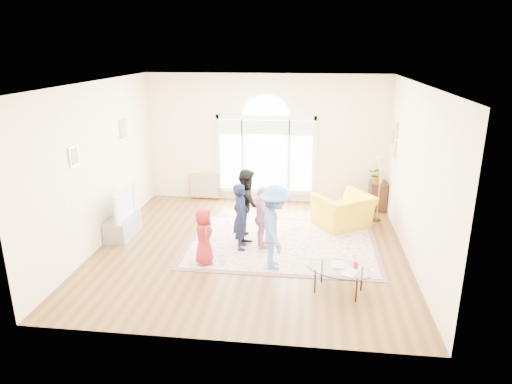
# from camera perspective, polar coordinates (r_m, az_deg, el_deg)

# --- Properties ---
(ground) EXTENTS (6.00, 6.00, 0.00)m
(ground) POSITION_cam_1_polar(r_m,az_deg,el_deg) (9.12, -0.68, -7.02)
(ground) COLOR #543418
(ground) RESTS_ON ground
(room_shell) EXTENTS (6.00, 6.00, 6.00)m
(room_shell) POSITION_cam_1_polar(r_m,az_deg,el_deg) (11.31, 1.22, 6.30)
(room_shell) COLOR #FFF3C5
(room_shell) RESTS_ON ground
(area_rug) EXTENTS (3.60, 2.60, 0.02)m
(area_rug) POSITION_cam_1_polar(r_m,az_deg,el_deg) (9.32, 3.28, -6.41)
(area_rug) COLOR beige
(area_rug) RESTS_ON ground
(rug_border) EXTENTS (3.80, 2.80, 0.01)m
(rug_border) POSITION_cam_1_polar(r_m,az_deg,el_deg) (9.32, 3.28, -6.44)
(rug_border) COLOR #7B4C55
(rug_border) RESTS_ON ground
(tv_console) EXTENTS (0.45, 1.00, 0.42)m
(tv_console) POSITION_cam_1_polar(r_m,az_deg,el_deg) (10.01, -16.30, -4.14)
(tv_console) COLOR gray
(tv_console) RESTS_ON ground
(television) EXTENTS (0.17, 1.05, 0.60)m
(television) POSITION_cam_1_polar(r_m,az_deg,el_deg) (9.83, -16.52, -1.37)
(television) COLOR black
(television) RESTS_ON tv_console
(coffee_table) EXTENTS (1.21, 0.96, 0.54)m
(coffee_table) POSITION_cam_1_polar(r_m,az_deg,el_deg) (7.56, 10.36, -9.50)
(coffee_table) COLOR silver
(coffee_table) RESTS_ON ground
(armchair) EXTENTS (1.49, 1.45, 0.74)m
(armchair) POSITION_cam_1_polar(r_m,az_deg,el_deg) (10.22, 10.87, -2.32)
(armchair) COLOR yellow
(armchair) RESTS_ON ground
(side_cabinet) EXTENTS (0.40, 0.50, 0.70)m
(side_cabinet) POSITION_cam_1_polar(r_m,az_deg,el_deg) (11.48, 14.96, -0.45)
(side_cabinet) COLOR black
(side_cabinet) RESTS_ON ground
(floor_lamp) EXTENTS (0.32, 0.32, 1.51)m
(floor_lamp) POSITION_cam_1_polar(r_m,az_deg,el_deg) (10.47, 15.36, 3.10)
(floor_lamp) COLOR black
(floor_lamp) RESTS_ON ground
(plant_pedestal) EXTENTS (0.20, 0.20, 0.70)m
(plant_pedestal) POSITION_cam_1_polar(r_m,az_deg,el_deg) (11.34, 14.65, -0.65)
(plant_pedestal) COLOR white
(plant_pedestal) RESTS_ON ground
(potted_plant) EXTENTS (0.48, 0.44, 0.43)m
(potted_plant) POSITION_cam_1_polar(r_m,az_deg,el_deg) (11.17, 14.87, 2.09)
(potted_plant) COLOR #33722D
(potted_plant) RESTS_ON plant_pedestal
(leaning_picture) EXTENTS (0.80, 0.14, 0.62)m
(leaning_picture) POSITION_cam_1_polar(r_m,az_deg,el_deg) (12.05, -6.41, -0.82)
(leaning_picture) COLOR tan
(leaning_picture) RESTS_ON ground
(child_red) EXTENTS (0.51, 0.61, 1.06)m
(child_red) POSITION_cam_1_polar(r_m,az_deg,el_deg) (8.34, -6.54, -5.50)
(child_red) COLOR #A42123
(child_red) RESTS_ON area_rug
(child_navy) EXTENTS (0.39, 0.53, 1.32)m
(child_navy) POSITION_cam_1_polar(r_m,az_deg,el_deg) (8.84, -1.88, -3.06)
(child_navy) COLOR #131935
(child_navy) RESTS_ON area_rug
(child_black) EXTENTS (0.71, 0.83, 1.47)m
(child_black) POSITION_cam_1_polar(r_m,az_deg,el_deg) (9.28, -1.12, -1.54)
(child_black) COLOR black
(child_black) RESTS_ON area_rug
(child_pink) EXTENTS (0.50, 0.79, 1.24)m
(child_pink) POSITION_cam_1_polar(r_m,az_deg,el_deg) (8.87, 0.78, -3.25)
(child_pink) COLOR #C88CA1
(child_pink) RESTS_ON area_rug
(child_blue) EXTENTS (0.72, 1.06, 1.53)m
(child_blue) POSITION_cam_1_polar(r_m,az_deg,el_deg) (8.06, 2.36, -4.43)
(child_blue) COLOR #557EC6
(child_blue) RESTS_ON area_rug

